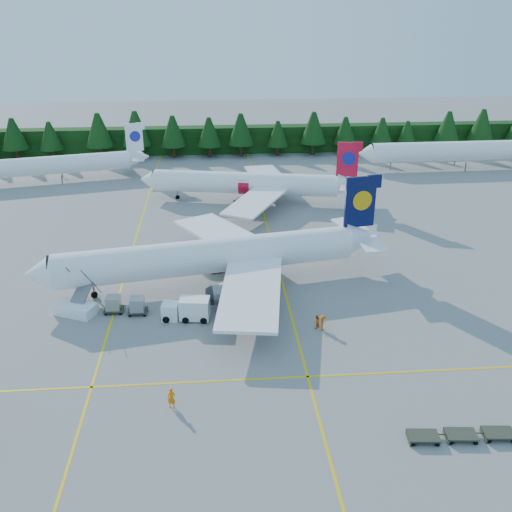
{
  "coord_description": "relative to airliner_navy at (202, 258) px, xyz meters",
  "views": [
    {
      "loc": [
        -2.36,
        -49.73,
        32.26
      ],
      "look_at": [
        2.73,
        14.35,
        3.5
      ],
      "focal_mm": 40.0,
      "sensor_mm": 36.0,
      "label": 1
    }
  ],
  "objects": [
    {
      "name": "airliner_far_right",
      "position": [
        50.79,
        50.45,
        -0.02
      ],
      "size": [
        40.85,
        4.84,
        11.88
      ],
      "rotation": [
        0.0,
        0.0,
        0.02
      ],
      "color": "white",
      "rests_on": "ground"
    },
    {
      "name": "dolly_train",
      "position": [
        23.99,
        -29.1,
        -3.28
      ],
      "size": [
        14.98,
        2.04,
        0.14
      ],
      "rotation": [
        0.0,
        0.0,
        -0.09
      ],
      "color": "#363B2B",
      "rests_on": "ground"
    },
    {
      "name": "taxi_stripe_b",
      "position": [
        9.94,
        6.17,
        -3.74
      ],
      "size": [
        0.25,
        120.0,
        0.01
      ],
      "primitive_type": "cube",
      "color": "yellow",
      "rests_on": "ground"
    },
    {
      "name": "uld_pair",
      "position": [
        -8.65,
        -6.28,
        -2.62
      ],
      "size": [
        4.94,
        2.29,
        1.67
      ],
      "rotation": [
        0.0,
        0.0,
        -0.03
      ],
      "color": "#363B2B",
      "rests_on": "ground"
    },
    {
      "name": "crew_c",
      "position": [
        12.89,
        -11.61,
        -2.88
      ],
      "size": [
        0.69,
        0.84,
        1.74
      ],
      "primitive_type": "imported",
      "rotation": [
        0.0,
        0.0,
        1.24
      ],
      "color": "#EA5604",
      "rests_on": "ground"
    },
    {
      "name": "taxi_stripe_a",
      "position": [
        -10.06,
        6.17,
        -3.74
      ],
      "size": [
        0.25,
        120.0,
        0.01
      ],
      "primitive_type": "cube",
      "color": "yellow",
      "rests_on": "ground"
    },
    {
      "name": "service_truck",
      "position": [
        -1.77,
        -8.14,
        -2.5
      ],
      "size": [
        5.42,
        2.53,
        2.52
      ],
      "rotation": [
        0.0,
        0.0,
        -0.13
      ],
      "color": "white",
      "rests_on": "ground"
    },
    {
      "name": "treeline_hedge",
      "position": [
        3.94,
        68.17,
        -0.75
      ],
      "size": [
        220.0,
        4.0,
        6.0
      ],
      "primitive_type": "cube",
      "color": "black",
      "rests_on": "ground"
    },
    {
      "name": "crew_b",
      "position": [
        12.27,
        -11.16,
        -2.96
      ],
      "size": [
        0.96,
        0.96,
        1.57
      ],
      "primitive_type": "imported",
      "rotation": [
        0.0,
        0.0,
        3.91
      ],
      "color": "#E05704",
      "rests_on": "ground"
    },
    {
      "name": "ground",
      "position": [
        3.94,
        -13.83,
        -3.75
      ],
      "size": [
        320.0,
        320.0,
        0.0
      ],
      "primitive_type": "plane",
      "color": "gray",
      "rests_on": "ground"
    },
    {
      "name": "airliner_red",
      "position": [
        6.6,
        32.08,
        -0.44
      ],
      "size": [
        37.48,
        30.54,
        11.01
      ],
      "rotation": [
        0.0,
        0.0,
        -0.2
      ],
      "color": "white",
      "rests_on": "ground"
    },
    {
      "name": "airstairs",
      "position": [
        -14.12,
        -5.67,
        -2.85
      ],
      "size": [
        5.5,
        6.98,
        4.11
      ],
      "rotation": [
        0.0,
        0.0,
        -0.42
      ],
      "color": "white",
      "rests_on": "ground"
    },
    {
      "name": "crew_a",
      "position": [
        -2.55,
        -23.25,
        -2.77
      ],
      "size": [
        0.78,
        0.59,
        1.95
      ],
      "primitive_type": "imported",
      "rotation": [
        0.0,
        0.0,
        -0.18
      ],
      "color": "orange",
      "rests_on": "ground"
    },
    {
      "name": "airliner_far_left",
      "position": [
        -30.63,
        47.28,
        -0.5
      ],
      "size": [
        35.18,
        10.47,
        10.36
      ],
      "rotation": [
        0.0,
        0.0,
        0.22
      ],
      "color": "white",
      "rests_on": "ground"
    },
    {
      "name": "airliner_navy",
      "position": [
        0.0,
        0.0,
        0.0
      ],
      "size": [
        42.57,
        34.74,
        12.46
      ],
      "rotation": [
        0.0,
        0.0,
        0.17
      ],
      "color": "white",
      "rests_on": "ground"
    },
    {
      "name": "taxi_stripe_cross",
      "position": [
        3.94,
        -19.83,
        -3.74
      ],
      "size": [
        80.0,
        0.25,
        0.01
      ],
      "primitive_type": "cube",
      "color": "yellow",
      "rests_on": "ground"
    }
  ]
}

